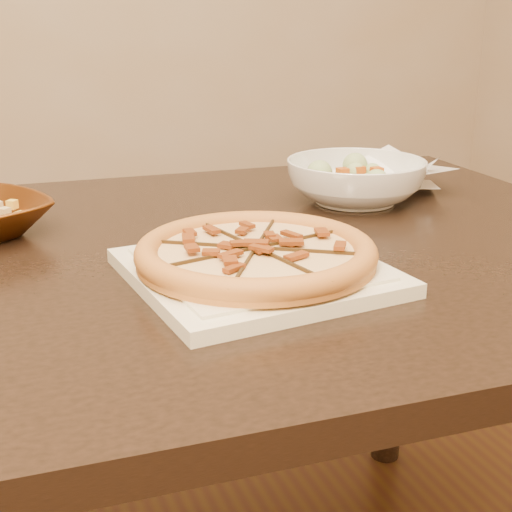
# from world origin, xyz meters

# --- Properties ---
(dining_table) EXTENTS (1.53, 1.01, 0.75)m
(dining_table) POSITION_xyz_m (-0.03, 0.08, 0.66)
(dining_table) COLOR black
(dining_table) RESTS_ON floor
(plate) EXTENTS (0.32, 0.32, 0.02)m
(plate) POSITION_xyz_m (0.08, -0.08, 0.76)
(plate) COLOR #EBE7C5
(plate) RESTS_ON dining_table
(pizza) EXTENTS (0.30, 0.30, 0.03)m
(pizza) POSITION_xyz_m (0.08, -0.08, 0.78)
(pizza) COLOR #BB7B22
(pizza) RESTS_ON plate
(salad_bowl) EXTENTS (0.30, 0.30, 0.07)m
(salad_bowl) POSITION_xyz_m (0.37, 0.21, 0.79)
(salad_bowl) COLOR white
(salad_bowl) RESTS_ON dining_table
(salad) EXTENTS (0.09, 0.13, 0.04)m
(salad) POSITION_xyz_m (0.37, 0.21, 0.84)
(salad) COLOR #B8C689
(salad) RESTS_ON salad_bowl
(cling_film) EXTENTS (0.19, 0.16, 0.05)m
(cling_film) POSITION_xyz_m (0.50, 0.25, 0.78)
(cling_film) COLOR white
(cling_film) RESTS_ON dining_table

